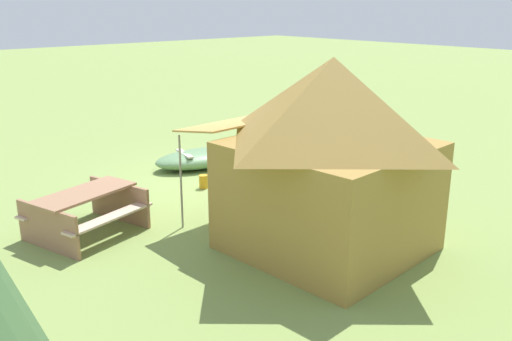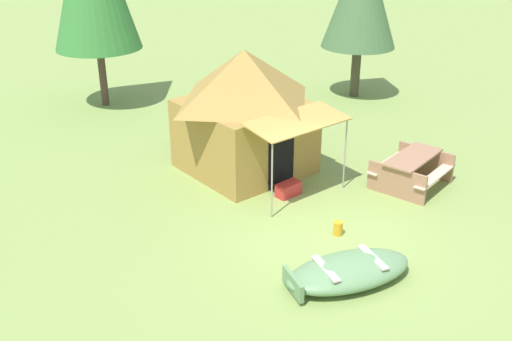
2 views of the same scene
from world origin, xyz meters
The scene contains 6 objects.
ground_plane centered at (0.00, 0.00, 0.00)m, with size 80.00×80.00×0.00m, color #7E974B.
beached_rowboat centered at (-0.63, -1.20, 0.22)m, with size 2.56×1.64×0.43m.
canvas_cabin_tent centered at (0.64, 3.82, 1.57)m, with size 3.02×4.00×3.03m.
picnic_table centered at (3.27, 0.76, 0.47)m, with size 2.03×1.82×0.76m.
cooler_box centered at (0.61, 2.03, 0.16)m, with size 0.59×0.31×0.31m, color red.
fuel_can centered at (0.34, 0.09, 0.14)m, with size 0.19×0.19×0.29m, color orange.
Camera 1 is at (6.94, 9.24, 3.79)m, focal length 39.13 mm.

